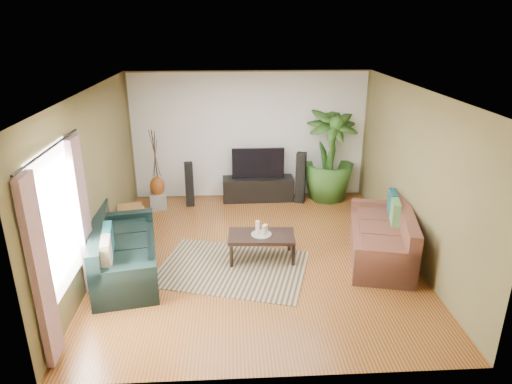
{
  "coord_description": "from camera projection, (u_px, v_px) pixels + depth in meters",
  "views": [
    {
      "loc": [
        -0.39,
        -6.67,
        3.66
      ],
      "look_at": [
        0.0,
        0.2,
        1.05
      ],
      "focal_mm": 32.0,
      "sensor_mm": 36.0,
      "label": 1
    }
  ],
  "objects": [
    {
      "name": "vase",
      "position": [
        157.0,
        186.0,
        9.29
      ],
      "size": [
        0.3,
        0.3,
        0.42
      ],
      "primitive_type": "ellipsoid",
      "color": "brown",
      "rests_on": "pedestal"
    },
    {
      "name": "television",
      "position": [
        258.0,
        163.0,
        9.6
      ],
      "size": [
        1.1,
        0.06,
        0.65
      ],
      "primitive_type": "cube",
      "color": "black",
      "rests_on": "tv_stand"
    },
    {
      "name": "candle_tall",
      "position": [
        258.0,
        227.0,
        7.28
      ],
      "size": [
        0.07,
        0.07,
        0.21
      ],
      "primitive_type": "cylinder",
      "color": "#F1E3CB",
      "rests_on": "candle_tray"
    },
    {
      "name": "curtain_near",
      "position": [
        41.0,
        273.0,
        4.82
      ],
      "size": [
        0.08,
        0.35,
        2.2
      ],
      "primitive_type": "cube",
      "color": "gray",
      "rests_on": "ground"
    },
    {
      "name": "candle_tray",
      "position": [
        261.0,
        234.0,
        7.3
      ],
      "size": [
        0.33,
        0.33,
        0.01
      ],
      "primitive_type": "cylinder",
      "color": "gray",
      "rests_on": "coffee_table"
    },
    {
      "name": "wall_left",
      "position": [
        93.0,
        182.0,
        6.94
      ],
      "size": [
        0.0,
        5.5,
        5.5
      ],
      "primitive_type": "plane",
      "rotation": [
        1.57,
        0.0,
        1.57
      ],
      "color": "brown",
      "rests_on": "ground"
    },
    {
      "name": "coffee_table",
      "position": [
        261.0,
        247.0,
        7.38
      ],
      "size": [
        1.09,
        0.64,
        0.43
      ],
      "primitive_type": "cube",
      "rotation": [
        0.0,
        0.0,
        -0.06
      ],
      "color": "black",
      "rests_on": "floor"
    },
    {
      "name": "window_pane",
      "position": [
        57.0,
        222.0,
        5.43
      ],
      "size": [
        0.0,
        1.8,
        1.8
      ],
      "primitive_type": "plane",
      "rotation": [
        1.57,
        0.0,
        1.57
      ],
      "color": "white",
      "rests_on": "ground"
    },
    {
      "name": "candle_short",
      "position": [
        266.0,
        228.0,
        7.33
      ],
      "size": [
        0.07,
        0.07,
        0.13
      ],
      "primitive_type": "cylinder",
      "color": "beige",
      "rests_on": "candle_tray"
    },
    {
      "name": "area_rug",
      "position": [
        232.0,
        268.0,
        7.15
      ],
      "size": [
        2.6,
        2.15,
        0.01
      ],
      "primitive_type": "cube",
      "rotation": [
        0.0,
        0.0,
        -0.28
      ],
      "color": "#9C875B",
      "rests_on": "floor"
    },
    {
      "name": "wall_back",
      "position": [
        249.0,
        136.0,
        9.64
      ],
      "size": [
        5.0,
        0.0,
        5.0
      ],
      "primitive_type": "plane",
      "rotation": [
        1.57,
        0.0,
        0.0
      ],
      "color": "brown",
      "rests_on": "ground"
    },
    {
      "name": "ceiling",
      "position": [
        257.0,
        90.0,
        6.59
      ],
      "size": [
        5.5,
        5.5,
        0.0
      ],
      "primitive_type": "plane",
      "rotation": [
        3.14,
        0.0,
        0.0
      ],
      "color": "white",
      "rests_on": "ground"
    },
    {
      "name": "floor",
      "position": [
        257.0,
        255.0,
        7.55
      ],
      "size": [
        5.5,
        5.5,
        0.0
      ],
      "primitive_type": "plane",
      "color": "#955A26",
      "rests_on": "ground"
    },
    {
      "name": "sofa_left",
      "position": [
        125.0,
        247.0,
        6.92
      ],
      "size": [
        1.25,
        2.19,
        0.85
      ],
      "primitive_type": "cube",
      "rotation": [
        0.0,
        0.0,
        1.75
      ],
      "color": "black",
      "rests_on": "floor"
    },
    {
      "name": "wall_right",
      "position": [
        414.0,
        176.0,
        7.2
      ],
      "size": [
        0.0,
        5.5,
        5.5
      ],
      "primitive_type": "plane",
      "rotation": [
        1.57,
        0.0,
        -1.57
      ],
      "color": "brown",
      "rests_on": "ground"
    },
    {
      "name": "candle_mid",
      "position": [
        264.0,
        230.0,
        7.23
      ],
      "size": [
        0.07,
        0.07,
        0.16
      ],
      "primitive_type": "cylinder",
      "color": "beige",
      "rests_on": "candle_tray"
    },
    {
      "name": "curtain_rod",
      "position": [
        49.0,
        149.0,
        5.11
      ],
      "size": [
        0.03,
        1.9,
        0.03
      ],
      "primitive_type": "cylinder",
      "rotation": [
        1.57,
        0.0,
        0.0
      ],
      "color": "black",
      "rests_on": "ground"
    },
    {
      "name": "side_table",
      "position": [
        131.0,
        219.0,
        8.35
      ],
      "size": [
        0.54,
        0.54,
        0.47
      ],
      "primitive_type": "cube",
      "rotation": [
        0.0,
        0.0,
        0.25
      ],
      "color": "olive",
      "rests_on": "floor"
    },
    {
      "name": "speaker_left",
      "position": [
        189.0,
        184.0,
        9.43
      ],
      "size": [
        0.19,
        0.21,
        0.93
      ],
      "primitive_type": "cube",
      "rotation": [
        0.0,
        0.0,
        0.14
      ],
      "color": "black",
      "rests_on": "floor"
    },
    {
      "name": "tv_stand",
      "position": [
        258.0,
        189.0,
        9.8
      ],
      "size": [
        1.51,
        0.48,
        0.5
      ],
      "primitive_type": "cube",
      "rotation": [
        0.0,
        0.0,
        0.02
      ],
      "color": "black",
      "rests_on": "floor"
    },
    {
      "name": "curtain_far",
      "position": [
        83.0,
        216.0,
        6.22
      ],
      "size": [
        0.08,
        0.35,
        2.2
      ],
      "primitive_type": "cube",
      "color": "gray",
      "rests_on": "ground"
    },
    {
      "name": "pedestal",
      "position": [
        158.0,
        201.0,
        9.4
      ],
      "size": [
        0.37,
        0.37,
        0.33
      ],
      "primitive_type": "cube",
      "rotation": [
        0.0,
        0.0,
        0.15
      ],
      "color": "gray",
      "rests_on": "floor"
    },
    {
      "name": "sofa_right",
      "position": [
        381.0,
        233.0,
        7.39
      ],
      "size": [
        1.34,
        2.17,
        0.85
      ],
      "primitive_type": "cube",
      "rotation": [
        0.0,
        0.0,
        -1.8
      ],
      "color": "brown",
      "rests_on": "floor"
    },
    {
      "name": "wall_front",
      "position": [
        273.0,
        269.0,
        4.5
      ],
      "size": [
        5.0,
        0.0,
        5.0
      ],
      "primitive_type": "plane",
      "rotation": [
        -1.57,
        0.0,
        0.0
      ],
      "color": "brown",
      "rests_on": "ground"
    },
    {
      "name": "potted_plant",
      "position": [
        329.0,
        155.0,
        9.63
      ],
      "size": [
        1.23,
        1.23,
        1.95
      ],
      "primitive_type": "imported",
      "rotation": [
        0.0,
        0.0,
        0.14
      ],
      "color": "#2A531B",
      "rests_on": "floor"
    },
    {
      "name": "speaker_right",
      "position": [
        301.0,
        178.0,
        9.59
      ],
      "size": [
        0.25,
        0.26,
        1.08
      ],
      "primitive_type": "cube",
      "rotation": [
        0.0,
        0.0,
        -0.31
      ],
      "color": "black",
      "rests_on": "floor"
    },
    {
      "name": "plant_pot",
      "position": [
        327.0,
        192.0,
        9.92
      ],
      "size": [
        0.36,
        0.36,
        0.28
      ],
      "primitive_type": "cylinder",
      "color": "black",
      "rests_on": "floor"
    },
    {
      "name": "backwall_panel",
      "position": [
        249.0,
        136.0,
        9.63
      ],
      "size": [
        4.9,
        0.0,
        4.9
      ],
      "primitive_type": "plane",
      "rotation": [
        1.57,
        0.0,
        0.0
      ],
      "color": "white",
      "rests_on": "ground"
    }
  ]
}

